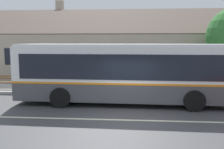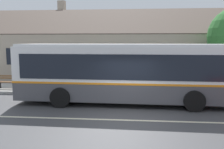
{
  "view_description": "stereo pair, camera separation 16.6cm",
  "coord_description": "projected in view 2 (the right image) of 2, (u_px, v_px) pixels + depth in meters",
  "views": [
    {
      "loc": [
        0.24,
        -10.02,
        3.24
      ],
      "look_at": [
        -0.77,
        2.56,
        1.56
      ],
      "focal_mm": 40.0,
      "sensor_mm": 36.0,
      "label": 1
    },
    {
      "loc": [
        0.4,
        -10.01,
        3.24
      ],
      "look_at": [
        -0.77,
        2.56,
        1.56
      ],
      "focal_mm": 40.0,
      "sensor_mm": 36.0,
      "label": 2
    }
  ],
  "objects": [
    {
      "name": "bench_by_building",
      "position": [
        8.0,
        83.0,
        16.32
      ],
      "size": [
        1.68,
        0.51,
        0.94
      ],
      "color": "brown",
      "rests_on": "sidewalk_far"
    },
    {
      "name": "ground_plane",
      "position": [
        125.0,
        120.0,
        10.34
      ],
      "size": [
        300.0,
        300.0,
        0.0
      ],
      "primitive_type": "plane",
      "color": "#424244"
    },
    {
      "name": "bench_down_street",
      "position": [
        66.0,
        82.0,
        16.59
      ],
      "size": [
        1.64,
        0.51,
        0.94
      ],
      "color": "brown",
      "rests_on": "sidewalk_far"
    },
    {
      "name": "community_building",
      "position": [
        136.0,
        54.0,
        24.26
      ],
      "size": [
        28.38,
        11.08,
        7.34
      ],
      "color": "tan",
      "rests_on": "ground"
    },
    {
      "name": "transit_bus",
      "position": [
        124.0,
        72.0,
        13.0
      ],
      "size": [
        11.1,
        2.95,
        3.11
      ],
      "color": "#47474C",
      "rests_on": "ground"
    },
    {
      "name": "lane_divider_stripe",
      "position": [
        125.0,
        120.0,
        10.34
      ],
      "size": [
        60.0,
        0.16,
        0.01
      ],
      "primitive_type": "cube",
      "color": "beige",
      "rests_on": "ground"
    },
    {
      "name": "sidewalk_far",
      "position": [
        129.0,
        90.0,
        16.25
      ],
      "size": [
        60.0,
        3.0,
        0.15
      ],
      "primitive_type": "cube",
      "color": "#ADAAA3",
      "rests_on": "ground"
    }
  ]
}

